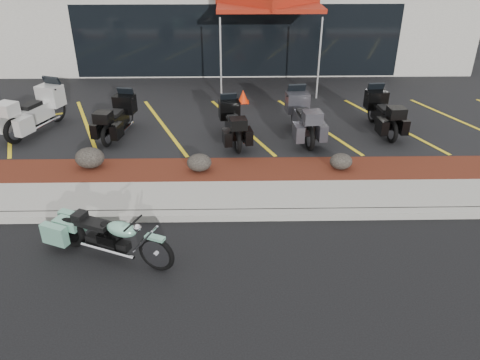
{
  "coord_description": "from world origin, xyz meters",
  "views": [
    {
      "loc": [
        -0.23,
        -7.06,
        5.18
      ],
      "look_at": [
        -0.07,
        1.2,
        0.72
      ],
      "focal_mm": 35.0,
      "sensor_mm": 36.0,
      "label": 1
    }
  ],
  "objects_px": {
    "traffic_cone": "(243,96)",
    "touring_white": "(55,99)",
    "popup_canopy": "(268,1)",
    "hero_cruiser": "(156,249)"
  },
  "relations": [
    {
      "from": "touring_white",
      "to": "popup_canopy",
      "type": "bearing_deg",
      "value": -39.78
    },
    {
      "from": "hero_cruiser",
      "to": "popup_canopy",
      "type": "relative_size",
      "value": 0.58
    },
    {
      "from": "touring_white",
      "to": "popup_canopy",
      "type": "distance_m",
      "value": 7.62
    },
    {
      "from": "traffic_cone",
      "to": "touring_white",
      "type": "bearing_deg",
      "value": -163.61
    },
    {
      "from": "hero_cruiser",
      "to": "touring_white",
      "type": "bearing_deg",
      "value": 143.07
    },
    {
      "from": "hero_cruiser",
      "to": "popup_canopy",
      "type": "bearing_deg",
      "value": 99.51
    },
    {
      "from": "traffic_cone",
      "to": "popup_canopy",
      "type": "distance_m",
      "value": 3.44
    },
    {
      "from": "popup_canopy",
      "to": "traffic_cone",
      "type": "bearing_deg",
      "value": -93.53
    },
    {
      "from": "touring_white",
      "to": "popup_canopy",
      "type": "xyz_separation_m",
      "value": [
        6.36,
        3.58,
        2.21
      ]
    },
    {
      "from": "traffic_cone",
      "to": "hero_cruiser",
      "type": "bearing_deg",
      "value": -101.34
    }
  ]
}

